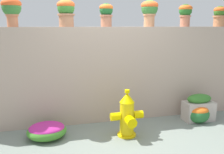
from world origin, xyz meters
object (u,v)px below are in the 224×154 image
flower_bush_left (198,113)px  planter_box (199,108)px  fire_hydrant (127,116)px  potted_plant_1 (11,8)px  potted_plant_4 (149,10)px  potted_plant_6 (220,15)px  flower_bush_right (47,130)px  potted_plant_3 (106,12)px  potted_plant_5 (185,12)px  potted_plant_2 (66,10)px

flower_bush_left → planter_box: size_ratio=0.76×
planter_box → fire_hydrant: bearing=-167.6°
potted_plant_1 → planter_box: bearing=-8.1°
potted_plant_4 → potted_plant_6: size_ratio=1.21×
potted_plant_6 → flower_bush_right: 3.93m
potted_plant_3 → fire_hydrant: size_ratio=0.53×
potted_plant_1 → potted_plant_5: (3.12, 0.04, -0.03)m
potted_plant_6 → potted_plant_4: bearing=178.2°
flower_bush_left → potted_plant_5: bearing=93.9°
potted_plant_5 → planter_box: (0.10, -0.50, -1.76)m
potted_plant_2 → potted_plant_5: 2.26m
potted_plant_6 → flower_bush_left: 2.01m
potted_plant_4 → flower_bush_right: bearing=-162.5°
potted_plant_1 → potted_plant_2: same height
potted_plant_2 → planter_box: 2.99m
potted_plant_6 → fire_hydrant: potted_plant_6 is taller
potted_plant_6 → planter_box: potted_plant_6 is taller
potted_plant_2 → potted_plant_5: size_ratio=1.09×
fire_hydrant → flower_bush_right: bearing=169.1°
potted_plant_2 → flower_bush_left: 3.00m
potted_plant_3 → flower_bush_left: potted_plant_3 is taller
fire_hydrant → flower_bush_right: fire_hydrant is taller
flower_bush_left → potted_plant_3: bearing=159.3°
potted_plant_2 → potted_plant_3: (0.71, 0.03, -0.02)m
potted_plant_5 → flower_bush_left: size_ratio=0.99×
potted_plant_2 → planter_box: (2.36, -0.49, -1.77)m
flower_bush_left → planter_box: planter_box is taller
potted_plant_3 → potted_plant_4: 0.82m
potted_plant_5 → planter_box: potted_plant_5 is taller
potted_plant_1 → potted_plant_6: size_ratio=1.15×
fire_hydrant → planter_box: 1.56m
potted_plant_5 → fire_hydrant: (-1.42, -0.83, -1.66)m
potted_plant_6 → potted_plant_1: bearing=-179.7°
potted_plant_2 → potted_plant_4: bearing=1.0°
potted_plant_5 → flower_bush_right: size_ratio=0.68×
potted_plant_1 → potted_plant_5: size_ratio=1.09×
fire_hydrant → potted_plant_4: bearing=51.3°
potted_plant_3 → potted_plant_2: bearing=-177.4°
potted_plant_5 → potted_plant_6: 0.75m
potted_plant_1 → potted_plant_3: potted_plant_1 is taller
potted_plant_3 → planter_box: (1.65, -0.52, -1.74)m
potted_plant_6 → fire_hydrant: (-2.16, -0.81, -1.63)m
fire_hydrant → potted_plant_3: bearing=99.1°
potted_plant_4 → potted_plant_5: potted_plant_4 is taller
potted_plant_2 → flower_bush_left: bearing=-14.0°
potted_plant_4 → potted_plant_6: (1.48, -0.05, -0.08)m
potted_plant_5 → potted_plant_6: bearing=-1.9°
flower_bush_left → planter_box: 0.12m
potted_plant_4 → planter_box: bearing=-32.0°
flower_bush_left → flower_bush_right: (-2.71, -0.01, -0.04)m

